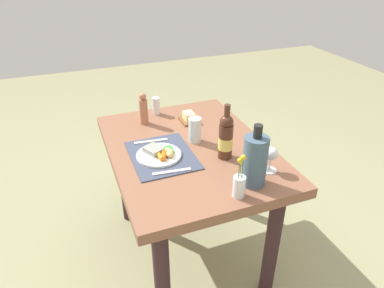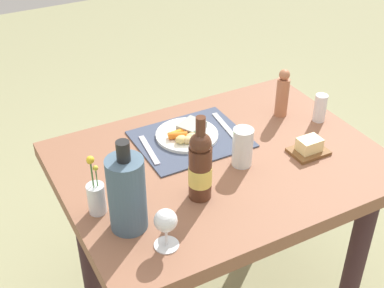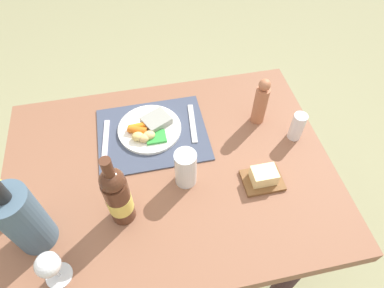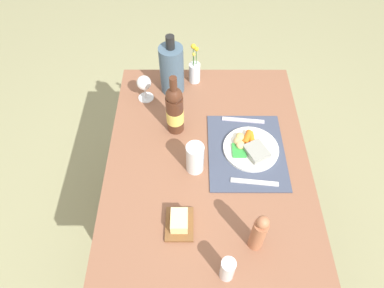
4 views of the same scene
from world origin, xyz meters
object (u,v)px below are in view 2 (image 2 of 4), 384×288
at_px(water_tumbler, 242,149).
at_px(salt_shaker, 320,108).
at_px(dining_table, 220,188).
at_px(flower_vase, 96,196).
at_px(butter_dish, 309,147).
at_px(knife, 149,150).
at_px(wine_glass, 166,222).
at_px(wine_bottle, 200,166).
at_px(fork, 224,125).
at_px(pepper_mill, 282,94).
at_px(cooler_bottle, 127,193).
at_px(dinner_plate, 187,134).

distance_m(water_tumbler, salt_shaker, 0.43).
bearing_deg(dining_table, flower_vase, 6.56).
bearing_deg(butter_dish, dining_table, -20.56).
relative_size(water_tumbler, flower_vase, 0.66).
relative_size(knife, wine_glass, 1.46).
bearing_deg(knife, wine_bottle, 103.93).
distance_m(dining_table, salt_shaker, 0.50).
bearing_deg(salt_shaker, knife, -9.75).
distance_m(wine_glass, butter_dish, 0.67).
bearing_deg(salt_shaker, fork, -20.53).
distance_m(pepper_mill, cooler_bottle, 0.83).
xyz_separation_m(wine_glass, butter_dish, (-0.64, -0.17, -0.06)).
relative_size(wine_bottle, cooler_bottle, 0.98).
relative_size(dining_table, wine_glass, 8.62).
height_order(dining_table, knife, knife).
height_order(wine_bottle, butter_dish, wine_bottle).
height_order(wine_bottle, wine_glass, wine_bottle).
distance_m(fork, wine_bottle, 0.43).
height_order(dinner_plate, flower_vase, flower_vase).
bearing_deg(dining_table, dinner_plate, -76.74).
bearing_deg(dinner_plate, water_tumbler, 111.39).
height_order(water_tumbler, salt_shaker, water_tumbler).
bearing_deg(fork, dining_table, 62.34).
height_order(water_tumbler, flower_vase, flower_vase).
bearing_deg(water_tumbler, flower_vase, 0.01).
xyz_separation_m(knife, pepper_mill, (-0.56, 0.01, 0.09)).
relative_size(dinner_plate, knife, 1.23).
distance_m(wine_bottle, cooler_bottle, 0.25).
height_order(dinner_plate, water_tumbler, water_tumbler).
height_order(dining_table, salt_shaker, salt_shaker).
xyz_separation_m(knife, salt_shaker, (-0.67, 0.11, 0.05)).
xyz_separation_m(fork, flower_vase, (0.59, 0.23, 0.05)).
relative_size(dining_table, salt_shaker, 9.97).
relative_size(wine_glass, pepper_mill, 0.65).
height_order(dining_table, water_tumbler, water_tumbler).
bearing_deg(wine_bottle, pepper_mill, -151.07).
height_order(wine_glass, pepper_mill, pepper_mill).
relative_size(dining_table, knife, 5.90).
relative_size(dining_table, wine_bottle, 3.79).
height_order(flower_vase, cooler_bottle, cooler_bottle).
height_order(dinner_plate, butter_dish, butter_dish).
relative_size(dining_table, dinner_plate, 4.79).
bearing_deg(salt_shaker, dinner_plate, -14.09).
height_order(flower_vase, butter_dish, flower_vase).
xyz_separation_m(dining_table, dinner_plate, (0.04, -0.17, 0.14)).
relative_size(dining_table, flower_vase, 5.23).
bearing_deg(wine_bottle, butter_dish, -176.56).
bearing_deg(water_tumbler, knife, -40.86).
bearing_deg(pepper_mill, dinner_plate, -3.19).
distance_m(water_tumbler, butter_dish, 0.25).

